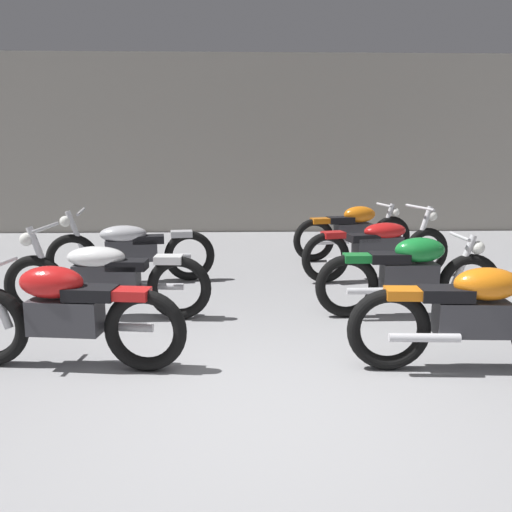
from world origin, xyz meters
TOP-DOWN VIEW (x-y plane):
  - ground_plane at (0.00, 0.00)m, footprint 60.00×60.00m
  - back_wall at (0.00, 8.30)m, footprint 13.23×0.24m
  - motorcycle_left_row_0 at (-1.60, 0.87)m, footprint 1.97×0.49m
  - motorcycle_left_row_1 at (-1.58, 2.20)m, footprint 2.17×0.68m
  - motorcycle_left_row_2 at (-1.60, 3.76)m, footprint 2.16×0.70m
  - motorcycle_right_row_0 at (1.65, 0.70)m, footprint 1.97×0.48m
  - motorcycle_right_row_1 at (1.59, 2.16)m, footprint 1.97×0.48m
  - motorcycle_right_row_2 at (1.69, 3.87)m, footprint 2.13×0.83m
  - motorcycle_right_row_3 at (1.63, 5.22)m, footprint 1.95×0.64m

SIDE VIEW (x-z plane):
  - ground_plane at x=0.00m, z-range 0.00..0.00m
  - motorcycle_left_row_1 at x=-1.58m, z-range -0.04..0.94m
  - motorcycle_left_row_2 at x=-1.60m, z-range -0.04..0.94m
  - motorcycle_right_row_2 at x=1.69m, z-range -0.04..0.94m
  - motorcycle_left_row_0 at x=-1.60m, z-range 0.02..0.90m
  - motorcycle_right_row_0 at x=1.65m, z-range 0.02..0.90m
  - motorcycle_right_row_1 at x=1.59m, z-range 0.02..0.90m
  - motorcycle_right_row_3 at x=1.63m, z-range 0.02..0.90m
  - back_wall at x=0.00m, z-range 0.00..3.60m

